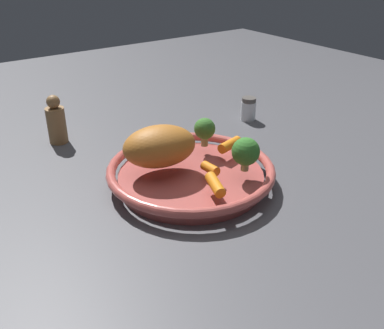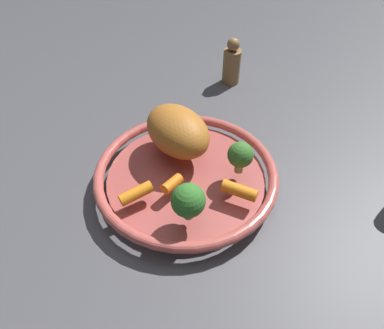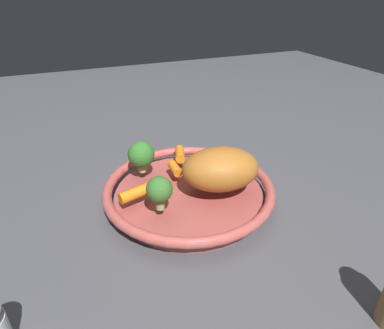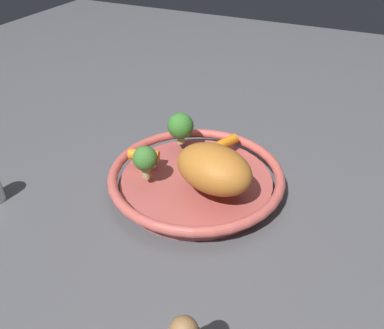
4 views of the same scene
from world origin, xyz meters
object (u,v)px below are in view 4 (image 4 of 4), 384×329
roast_chicken_piece (214,169)px  broccoli_floret_small (181,126)px  baby_carrot_near_rim (226,142)px  broccoli_floret_edge (145,159)px  baby_carrot_right (202,152)px  baby_carrot_back (144,155)px  serving_bowl (196,179)px

roast_chicken_piece → broccoli_floret_small: roast_chicken_piece is taller
baby_carrot_near_rim → broccoli_floret_edge: size_ratio=0.91×
baby_carrot_right → broccoli_floret_small: bearing=-116.3°
roast_chicken_piece → broccoli_floret_small: bearing=-133.4°
baby_carrot_back → broccoli_floret_small: broccoli_floret_small is taller
baby_carrot_right → broccoli_floret_edge: broccoli_floret_edge is taller
serving_bowl → baby_carrot_near_rim: 0.11m
baby_carrot_near_rim → baby_carrot_right: baby_carrot_near_rim is taller
roast_chicken_piece → broccoli_floret_small: (-0.12, -0.13, -0.00)m
roast_chicken_piece → broccoli_floret_edge: size_ratio=2.32×
baby_carrot_right → broccoli_floret_small: broccoli_floret_small is taller
baby_carrot_back → broccoli_floret_small: (-0.09, 0.04, 0.03)m
roast_chicken_piece → broccoli_floret_small: 0.17m
baby_carrot_back → baby_carrot_right: bearing=120.9°
broccoli_floret_small → broccoli_floret_edge: size_ratio=1.07×
serving_bowl → broccoli_floret_small: broccoli_floret_small is taller
roast_chicken_piece → broccoli_floret_small: size_ratio=2.16×
roast_chicken_piece → baby_carrot_near_rim: roast_chicken_piece is taller
serving_bowl → baby_carrot_back: bearing=-85.0°
broccoli_floret_small → broccoli_floret_edge: 0.14m
baby_carrot_back → baby_carrot_near_rim: baby_carrot_near_rim is taller
roast_chicken_piece → baby_carrot_near_rim: bearing=-168.3°
baby_carrot_right → broccoli_floret_edge: bearing=-31.9°
serving_bowl → broccoli_floret_edge: 0.12m
baby_carrot_back → roast_chicken_piece: bearing=80.6°
roast_chicken_piece → baby_carrot_near_rim: 0.15m
roast_chicken_piece → serving_bowl: bearing=-125.7°
serving_bowl → baby_carrot_back: baby_carrot_back is taller
baby_carrot_near_rim → broccoli_floret_small: 0.10m
baby_carrot_back → broccoli_floret_edge: (0.05, 0.03, 0.03)m
roast_chicken_piece → broccoli_floret_edge: 0.13m
baby_carrot_right → baby_carrot_near_rim: bearing=150.3°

